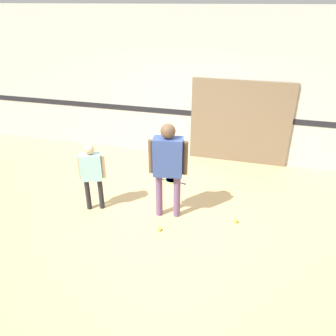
{
  "coord_description": "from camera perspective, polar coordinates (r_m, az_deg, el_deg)",
  "views": [
    {
      "loc": [
        1.23,
        -4.52,
        3.27
      ],
      "look_at": [
        0.02,
        -0.08,
        0.9
      ],
      "focal_mm": 35.0,
      "sensor_mm": 36.0,
      "label": 1
    }
  ],
  "objects": [
    {
      "name": "wall_back",
      "position": [
        7.24,
        5.26,
        13.78
      ],
      "size": [
        16.0,
        0.07,
        3.2
      ],
      "color": "beige",
      "rests_on": "ground_plane"
    },
    {
      "name": "tennis_ball_near_instructor",
      "position": [
        5.28,
        -1.49,
        -10.59
      ],
      "size": [
        0.07,
        0.07,
        0.07
      ],
      "primitive_type": "sphere",
      "color": "#CCE038",
      "rests_on": "ground_plane"
    },
    {
      "name": "racket_second_spare",
      "position": [
        6.66,
        0.56,
        -2.04
      ],
      "size": [
        0.5,
        0.34,
        0.03
      ],
      "rotation": [
        0.0,
        0.0,
        3.34
      ],
      "color": "blue",
      "rests_on": "ground_plane"
    },
    {
      "name": "wall_panel",
      "position": [
        7.28,
        12.39,
        7.69
      ],
      "size": [
        2.13,
        0.05,
        1.82
      ],
      "color": "#756047",
      "rests_on": "ground_plane"
    },
    {
      "name": "person_student_left",
      "position": [
        5.58,
        -13.16,
        -0.38
      ],
      "size": [
        0.44,
        0.3,
        1.21
      ],
      "rotation": [
        0.0,
        0.0,
        0.36
      ],
      "color": "#232328",
      "rests_on": "ground_plane"
    },
    {
      "name": "tennis_ball_by_spare_racket",
      "position": [
        6.75,
        0.17,
        -1.4
      ],
      "size": [
        0.07,
        0.07,
        0.07
      ],
      "primitive_type": "sphere",
      "color": "#CCE038",
      "rests_on": "ground_plane"
    },
    {
      "name": "tennis_ball_stray_left",
      "position": [
        5.56,
        11.74,
        -9.05
      ],
      "size": [
        0.07,
        0.07,
        0.07
      ],
      "primitive_type": "sphere",
      "color": "#CCE038",
      "rests_on": "ground_plane"
    },
    {
      "name": "racket_spare_on_floor",
      "position": [
        6.64,
        0.65,
        -2.17
      ],
      "size": [
        0.48,
        0.32,
        0.03
      ],
      "rotation": [
        0.0,
        0.0,
        6.04
      ],
      "color": "#C6D838",
      "rests_on": "ground_plane"
    },
    {
      "name": "person_instructor",
      "position": [
        5.13,
        0.0,
        1.11
      ],
      "size": [
        0.61,
        0.32,
        1.63
      ],
      "rotation": [
        0.0,
        0.0,
        0.16
      ],
      "color": "#6B4C70",
      "rests_on": "ground_plane"
    },
    {
      "name": "ground_plane",
      "position": [
        5.72,
        0.06,
        -7.64
      ],
      "size": [
        16.0,
        16.0,
        0.0
      ],
      "primitive_type": "plane",
      "color": "tan"
    }
  ]
}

